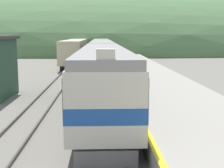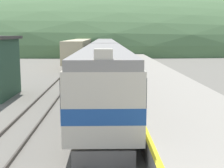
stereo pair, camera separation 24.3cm
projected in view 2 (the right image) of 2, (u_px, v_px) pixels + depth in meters
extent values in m
cube|color=#4C443D|center=(101.00, 58.00, 62.52)|extent=(0.08, 180.00, 0.16)
cube|color=#4C443D|center=(108.00, 58.00, 62.55)|extent=(0.08, 180.00, 0.16)
cube|color=#4C443D|center=(80.00, 58.00, 62.42)|extent=(0.08, 180.00, 0.16)
cube|color=#4C443D|center=(87.00, 58.00, 62.46)|extent=(0.08, 180.00, 0.16)
cube|color=#9E9689|center=(139.00, 67.00, 42.83)|extent=(6.18, 140.00, 0.89)
cube|color=yellow|center=(117.00, 63.00, 42.69)|extent=(0.24, 140.00, 0.01)
ellipsoid|color=#517547|center=(105.00, 48.00, 114.45)|extent=(232.83, 104.77, 38.11)
cube|color=black|center=(104.00, 100.00, 21.01)|extent=(2.40, 19.19, 0.85)
cube|color=beige|center=(104.00, 74.00, 20.73)|extent=(2.92, 20.42, 2.70)
cube|color=#1E4C99|center=(104.00, 77.00, 20.77)|extent=(2.95, 20.44, 0.59)
cube|color=black|center=(104.00, 65.00, 20.64)|extent=(2.95, 19.19, 0.81)
cube|color=gray|center=(104.00, 51.00, 20.49)|extent=(2.75, 20.42, 0.40)
cube|color=black|center=(104.00, 89.00, 11.68)|extent=(2.96, 2.20, 1.08)
cube|color=beige|center=(103.00, 54.00, 10.79)|extent=(0.64, 0.80, 0.36)
cube|color=slate|center=(104.00, 159.00, 11.14)|extent=(2.28, 0.40, 0.77)
cube|color=black|center=(105.00, 67.00, 41.93)|extent=(2.40, 18.94, 0.85)
cube|color=beige|center=(105.00, 54.00, 41.65)|extent=(2.92, 20.15, 2.70)
cube|color=#1E4C99|center=(105.00, 56.00, 41.68)|extent=(2.95, 20.17, 0.59)
cube|color=black|center=(105.00, 50.00, 41.56)|extent=(2.95, 18.94, 0.81)
cube|color=gray|center=(105.00, 43.00, 41.41)|extent=(2.75, 20.15, 0.40)
cube|color=black|center=(105.00, 57.00, 62.71)|extent=(2.40, 18.94, 0.85)
cube|color=beige|center=(105.00, 48.00, 62.43)|extent=(2.92, 20.15, 2.70)
cube|color=#1E4C99|center=(105.00, 49.00, 62.46)|extent=(2.95, 20.17, 0.59)
cube|color=black|center=(105.00, 45.00, 62.34)|extent=(2.95, 18.94, 0.81)
cube|color=gray|center=(105.00, 40.00, 62.19)|extent=(2.75, 20.15, 0.40)
cube|color=black|center=(84.00, 57.00, 62.98)|extent=(2.46, 45.09, 0.80)
cube|color=beige|center=(84.00, 47.00, 62.67)|extent=(2.90, 46.97, 3.15)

